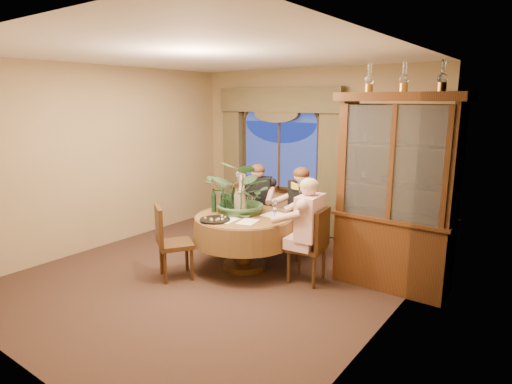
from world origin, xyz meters
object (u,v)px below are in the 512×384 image
Objects in this scene: wine_bottle_2 at (229,202)px; wine_bottle_3 at (214,200)px; stoneware_vase at (241,202)px; wine_bottle_1 at (223,201)px; centerpiece_plant at (243,168)px; chair_back_right at (299,224)px; person_scarf at (302,214)px; olive_bowl at (245,216)px; wine_bottle_4 at (236,201)px; wine_bottle_5 at (223,198)px; chair_back at (247,217)px; chair_front_left at (176,242)px; oil_lamp_right at (443,76)px; dining_table at (244,242)px; person_back at (258,205)px; oil_lamp_left at (369,78)px; chair_right at (307,245)px; person_pink at (310,232)px; china_cabinet at (396,194)px; wine_bottle_0 at (234,199)px; oil_lamp_center at (404,77)px.

wine_bottle_3 is (-0.25, -0.03, 0.00)m from wine_bottle_2.
wine_bottle_2 is at bearing -112.40° from stoneware_vase.
centerpiece_plant is at bearing 39.57° from wine_bottle_1.
chair_back_right is 0.71× the size of person_scarf.
olive_bowl is 0.35m from wine_bottle_4.
wine_bottle_2 is at bearing -33.28° from wine_bottle_5.
wine_bottle_4 reaches higher than olive_bowl.
wine_bottle_1 is 1.00× the size of wine_bottle_3.
wine_bottle_2 is (0.30, -0.80, 0.44)m from chair_back.
chair_back_right is 1.00× the size of chair_front_left.
oil_lamp_right is 3.01m from wine_bottle_2.
dining_table is 1.29× the size of centerpiece_plant.
wine_bottle_4 is at bearing 80.95° from chair_back.
chair_back is 6.82× the size of olive_bowl.
chair_back is at bearing 94.70° from wine_bottle_5.
chair_back is 0.88× the size of centerpiece_plant.
oil_lamp_right is 2.93m from stoneware_vase.
wine_bottle_3 is at bearing -89.65° from wine_bottle_5.
stoneware_vase reaches higher than dining_table.
person_scarf is (-1.79, 0.16, -1.85)m from oil_lamp_right.
wine_bottle_5 is (-0.36, -0.03, -0.46)m from centerpiece_plant.
oil_lamp_right reaches higher than person_back.
person_scarf is at bearing 36.71° from wine_bottle_5.
oil_lamp_left reaches higher than chair_front_left.
chair_right is 1.55m from chair_back.
stoneware_vase is 0.38m from wine_bottle_3.
chair_front_left is 1.05m from stoneware_vase.
wine_bottle_4 is (0.26, 0.18, 0.00)m from wine_bottle_3.
chair_right is 1.21m from wine_bottle_2.
person_pink is 1.45m from wine_bottle_3.
person_scarf is at bearing 170.72° from oil_lamp_left.
wine_bottle_3 is at bearing -145.71° from wine_bottle_4.
china_cabinet is at bearing 17.42° from wine_bottle_1.
olive_bowl is at bearing 91.21° from chair_back.
person_back is 9.35× the size of olive_bowl.
dining_table is at bearing -26.72° from wine_bottle_0.
oil_lamp_center reaches higher than chair_right.
oil_lamp_right is 0.35× the size of chair_right.
oil_lamp_right is at bearing 14.75° from wine_bottle_1.
oil_lamp_center is 1.03× the size of wine_bottle_0.
person_back is at bearing 22.68° from person_scarf.
person_back is 3.99× the size of wine_bottle_1.
chair_back_right is (-1.88, 0.26, -2.05)m from oil_lamp_right.
china_cabinet is 1.65m from chair_back_right.
person_scarf is at bearing 48.73° from stoneware_vase.
china_cabinet is 2.41m from wine_bottle_3.
person_back is at bearing 95.78° from wine_bottle_1.
wine_bottle_5 is (-0.14, 0.15, 0.00)m from wine_bottle_1.
chair_right is at bearing -0.09° from centerpiece_plant.
chair_back reaches higher than dining_table.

